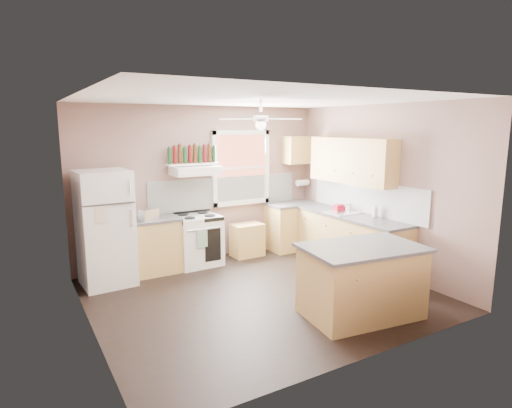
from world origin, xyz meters
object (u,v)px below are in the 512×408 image
toaster (149,215)px  cart (247,241)px  refrigerator (105,228)px  stove (197,240)px  island (361,282)px

toaster → cart: 1.97m
refrigerator → toaster: bearing=0.6°
refrigerator → stove: (1.52, 0.17, -0.43)m
refrigerator → stove: refrigerator is taller
refrigerator → island: 3.74m
toaster → stove: 1.02m
cart → island: (0.02, -2.90, 0.15)m
island → toaster: bearing=131.0°
stove → cart: size_ratio=1.53×
toaster → island: bearing=-77.9°
refrigerator → stove: 1.59m
island → cart: bearing=97.7°
toaster → cart: size_ratio=0.50×
island → stove: bearing=116.3°
stove → island: 3.07m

